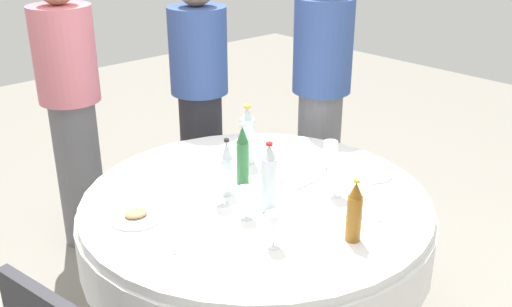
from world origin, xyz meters
The scene contains 20 objects.
dining_table centered at (0.00, 0.00, 0.60)m, with size 1.56×1.56×0.74m.
bottle_clear_west centered at (0.08, -0.10, 0.86)m, with size 0.06×0.06×0.26m.
bottle_green_right centered at (-0.04, -0.14, 0.88)m, with size 0.06×0.06×0.29m.
bottle_clear_mid centered at (-0.22, -0.30, 0.88)m, with size 0.07×0.07×0.30m.
bottle_clear_front centered at (0.04, 0.13, 0.88)m, with size 0.07×0.07×0.31m.
bottle_amber_left centered at (-0.03, 0.52, 0.86)m, with size 0.06×0.06×0.26m.
wine_glass_front centered at (0.16, 0.11, 0.84)m, with size 0.07×0.07×0.14m.
wine_glass_left centered at (-0.26, 0.23, 0.86)m, with size 0.07×0.07×0.16m.
wine_glass_inner centered at (-0.47, 0.02, 0.84)m, with size 0.07×0.07×0.14m.
wine_glass_rear centered at (0.16, -0.04, 0.85)m, with size 0.07×0.07×0.15m.
wine_glass_outer centered at (0.23, 0.34, 0.84)m, with size 0.06×0.06×0.14m.
plate_outer centered at (-0.55, 0.20, 0.75)m, with size 0.22×0.22×0.02m.
plate_near centered at (0.50, -0.18, 0.75)m, with size 0.21×0.21×0.04m.
knife_right centered at (-0.19, 0.44, 0.74)m, with size 0.18×0.02×0.01m, color silver.
fork_mid centered at (0.09, -0.34, 0.74)m, with size 0.18×0.02×0.01m, color silver.
fork_front centered at (0.48, 0.07, 0.74)m, with size 0.18×0.02×0.01m, color silver.
folded_napkin centered at (-0.25, 0.00, 0.75)m, with size 0.16×0.16×0.02m, color white.
person_west centered at (-0.47, -1.01, 0.84)m, with size 0.34×0.34×1.61m.
person_right centered at (-0.96, -0.48, 0.88)m, with size 0.34×0.34×1.67m.
person_front centered at (0.19, -1.34, 0.86)m, with size 0.34×0.34×1.64m.
Camera 1 is at (1.56, 1.70, 1.94)m, focal length 41.41 mm.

